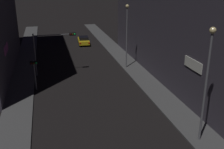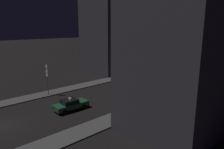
{
  "view_description": "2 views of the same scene",
  "coord_description": "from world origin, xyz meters",
  "px_view_note": "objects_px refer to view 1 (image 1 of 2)",
  "views": [
    {
      "loc": [
        -3.9,
        -1.25,
        11.46
      ],
      "look_at": [
        1.56,
        20.85,
        3.2
      ],
      "focal_mm": 43.65,
      "sensor_mm": 36.0,
      "label": 1
    },
    {
      "loc": [
        23.21,
        -5.77,
        10.41
      ],
      "look_at": [
        -0.91,
        16.59,
        2.88
      ],
      "focal_mm": 33.75,
      "sensor_mm": 36.0,
      "label": 2
    }
  ],
  "objects_px": {
    "traffic_light_overhead": "(51,44)",
    "street_lamp_far_block": "(127,29)",
    "traffic_light_left_kerb": "(34,69)",
    "street_lamp_near_block": "(207,73)",
    "far_car": "(84,40)"
  },
  "relations": [
    {
      "from": "far_car",
      "to": "traffic_light_overhead",
      "type": "xyz_separation_m",
      "value": [
        -5.88,
        -14.65,
        3.05
      ]
    },
    {
      "from": "far_car",
      "to": "street_lamp_near_block",
      "type": "distance_m",
      "value": 32.58
    },
    {
      "from": "far_car",
      "to": "traffic_light_overhead",
      "type": "relative_size",
      "value": 0.88
    },
    {
      "from": "street_lamp_near_block",
      "to": "street_lamp_far_block",
      "type": "xyz_separation_m",
      "value": [
        -0.36,
        17.51,
        -0.15
      ]
    },
    {
      "from": "far_car",
      "to": "traffic_light_left_kerb",
      "type": "bearing_deg",
      "value": -112.26
    },
    {
      "from": "traffic_light_left_kerb",
      "to": "street_lamp_near_block",
      "type": "xyz_separation_m",
      "value": [
        11.77,
        -12.8,
        2.94
      ]
    },
    {
      "from": "traffic_light_left_kerb",
      "to": "far_car",
      "type": "bearing_deg",
      "value": 67.74
    },
    {
      "from": "traffic_light_overhead",
      "to": "traffic_light_left_kerb",
      "type": "bearing_deg",
      "value": -113.51
    },
    {
      "from": "traffic_light_overhead",
      "to": "street_lamp_far_block",
      "type": "distance_m",
      "value": 9.53
    },
    {
      "from": "far_car",
      "to": "traffic_light_overhead",
      "type": "distance_m",
      "value": 16.08
    },
    {
      "from": "street_lamp_far_block",
      "to": "far_car",
      "type": "bearing_deg",
      "value": 103.75
    },
    {
      "from": "traffic_light_overhead",
      "to": "traffic_light_left_kerb",
      "type": "distance_m",
      "value": 5.17
    },
    {
      "from": "traffic_light_left_kerb",
      "to": "street_lamp_near_block",
      "type": "distance_m",
      "value": 17.64
    },
    {
      "from": "street_lamp_near_block",
      "to": "street_lamp_far_block",
      "type": "relative_size",
      "value": 1.03
    },
    {
      "from": "traffic_light_overhead",
      "to": "street_lamp_far_block",
      "type": "height_order",
      "value": "street_lamp_far_block"
    }
  ]
}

